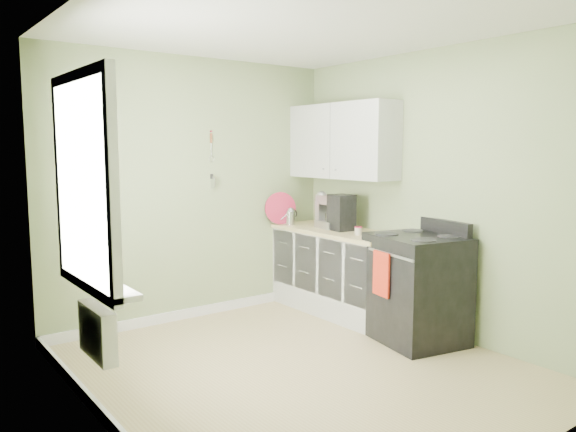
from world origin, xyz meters
TOP-DOWN VIEW (x-y plane):
  - floor at (0.00, 0.00)m, footprint 3.20×3.60m
  - ceiling at (0.00, 0.00)m, footprint 3.20×3.60m
  - wall_back at (0.00, 1.81)m, footprint 3.20×0.02m
  - wall_left at (-1.61, 0.00)m, footprint 0.02×3.60m
  - wall_right at (1.61, 0.00)m, footprint 0.02×3.60m
  - base_cabinets at (1.30, 1.00)m, footprint 0.60×1.60m
  - countertop at (1.29, 1.00)m, footprint 0.64×1.60m
  - upper_cabinets at (1.43, 1.10)m, footprint 0.35×1.40m
  - window at (-1.58, 0.30)m, footprint 0.06×1.14m
  - window_sill at (-1.51, 0.30)m, footprint 0.18×1.14m
  - radiator at (-1.54, 0.25)m, footprint 0.12×0.50m
  - wall_utensils at (0.20, 1.78)m, footprint 0.02×0.14m
  - stove at (1.28, -0.10)m, footprint 0.85×0.93m
  - stand_mixer at (1.28, 1.16)m, footprint 0.24×0.35m
  - kettle at (1.11, 1.62)m, footprint 0.19×0.11m
  - coffee_maker at (1.28, 0.94)m, footprint 0.24×0.26m
  - red_tray at (1.05, 1.72)m, footprint 0.37×0.17m
  - jar at (1.20, 0.60)m, footprint 0.08×0.08m
  - plant_a at (-1.50, 0.11)m, footprint 0.18×0.15m
  - plant_b at (-1.50, 0.30)m, footprint 0.14×0.17m
  - plant_c at (-1.50, 0.74)m, footprint 0.23×0.23m

SIDE VIEW (x-z plane):
  - floor at x=0.00m, z-range -0.02..0.00m
  - base_cabinets at x=1.30m, z-range 0.00..0.87m
  - stove at x=1.28m, z-range -0.06..1.06m
  - radiator at x=-1.54m, z-range 0.38..0.73m
  - window_sill at x=-1.51m, z-range 0.86..0.90m
  - countertop at x=1.29m, z-range 0.87..0.91m
  - jar at x=1.20m, z-range 0.91..1.00m
  - kettle at x=1.11m, z-range 0.91..1.10m
  - plant_b at x=-1.50m, z-range 0.90..1.17m
  - plant_a at x=-1.50m, z-range 0.90..1.20m
  - plant_c at x=-1.50m, z-range 0.90..1.21m
  - stand_mixer at x=1.28m, z-range 0.88..1.28m
  - coffee_maker at x=1.28m, z-range 0.90..1.28m
  - red_tray at x=1.05m, z-range 0.91..1.28m
  - wall_back at x=0.00m, z-range 0.00..2.70m
  - wall_left at x=-1.61m, z-range 0.00..2.70m
  - wall_right at x=1.61m, z-range 0.00..2.70m
  - window at x=-1.58m, z-range 0.83..2.27m
  - wall_utensils at x=0.20m, z-range 1.27..1.85m
  - upper_cabinets at x=1.43m, z-range 1.45..2.25m
  - ceiling at x=0.00m, z-range 2.70..2.72m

